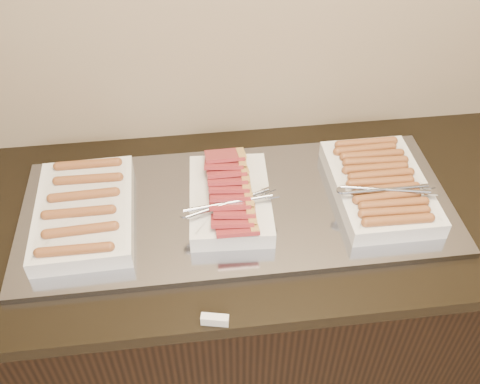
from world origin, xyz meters
name	(u,v)px	position (x,y,z in m)	size (l,w,h in m)	color
counter	(236,303)	(0.00, 2.13, 0.45)	(2.06, 0.76, 0.90)	black
warming_tray	(238,208)	(0.01, 2.13, 0.91)	(1.20, 0.50, 0.02)	#92949F
dish_left	(85,211)	(-0.41, 2.13, 0.95)	(0.26, 0.39, 0.07)	silver
dish_center	(230,198)	(-0.01, 2.13, 0.96)	(0.27, 0.35, 0.10)	silver
dish_right	(380,185)	(0.41, 2.13, 0.95)	(0.27, 0.38, 0.08)	silver
label_holder	(215,320)	(-0.09, 1.77, 0.91)	(0.06, 0.02, 0.03)	silver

